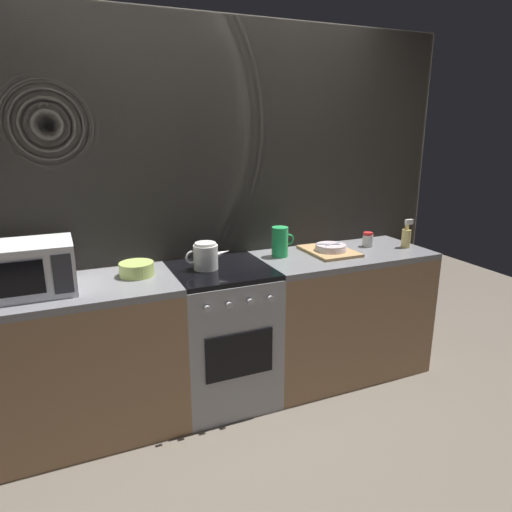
{
  "coord_description": "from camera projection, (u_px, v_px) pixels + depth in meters",
  "views": [
    {
      "loc": [
        -0.89,
        -2.58,
        1.75
      ],
      "look_at": [
        0.24,
        0.0,
        0.95
      ],
      "focal_mm": 32.42,
      "sensor_mm": 36.0,
      "label": 1
    }
  ],
  "objects": [
    {
      "name": "dish_pile",
      "position": [
        330.0,
        249.0,
        3.18
      ],
      "size": [
        0.3,
        0.4,
        0.07
      ],
      "color": "tan",
      "rests_on": "counter_right"
    },
    {
      "name": "pitcher",
      "position": [
        280.0,
        242.0,
        3.08
      ],
      "size": [
        0.16,
        0.11,
        0.2
      ],
      "color": "green",
      "rests_on": "counter_right"
    },
    {
      "name": "mixing_bowl",
      "position": [
        137.0,
        269.0,
        2.7
      ],
      "size": [
        0.2,
        0.2,
        0.08
      ],
      "primitive_type": "cylinder",
      "color": "#B7D166",
      "rests_on": "counter_left"
    },
    {
      "name": "microwave",
      "position": [
        27.0,
        268.0,
        2.39
      ],
      "size": [
        0.46,
        0.35,
        0.27
      ],
      "color": "white",
      "rests_on": "counter_left"
    },
    {
      "name": "kettle",
      "position": [
        206.0,
        256.0,
        2.81
      ],
      "size": [
        0.28,
        0.15,
        0.17
      ],
      "color": "white",
      "rests_on": "stove_unit"
    },
    {
      "name": "stove_unit",
      "position": [
        222.0,
        335.0,
        2.97
      ],
      "size": [
        0.6,
        0.63,
        0.9
      ],
      "color": "#9E9EA3",
      "rests_on": "ground_plane"
    },
    {
      "name": "counter_right",
      "position": [
        340.0,
        313.0,
        3.32
      ],
      "size": [
        1.2,
        0.6,
        0.9
      ],
      "color": "#997251",
      "rests_on": "ground_plane"
    },
    {
      "name": "ground_plane",
      "position": [
        224.0,
        396.0,
        3.1
      ],
      "size": [
        8.0,
        8.0,
        0.0
      ],
      "primitive_type": "plane",
      "color": "#6B6054"
    },
    {
      "name": "spice_jar",
      "position": [
        368.0,
        240.0,
        3.34
      ],
      "size": [
        0.08,
        0.08,
        0.1
      ],
      "color": "silver",
      "rests_on": "counter_right"
    },
    {
      "name": "spray_bottle",
      "position": [
        406.0,
        237.0,
        3.31
      ],
      "size": [
        0.08,
        0.06,
        0.2
      ],
      "color": "#E5CC72",
      "rests_on": "counter_right"
    },
    {
      "name": "counter_left",
      "position": [
        73.0,
        362.0,
        2.63
      ],
      "size": [
        1.2,
        0.6,
        0.9
      ],
      "color": "#997251",
      "rests_on": "ground_plane"
    },
    {
      "name": "back_wall",
      "position": [
        204.0,
        211.0,
        3.05
      ],
      "size": [
        3.6,
        0.05,
        2.4
      ],
      "color": "#A39989",
      "rests_on": "ground_plane"
    }
  ]
}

